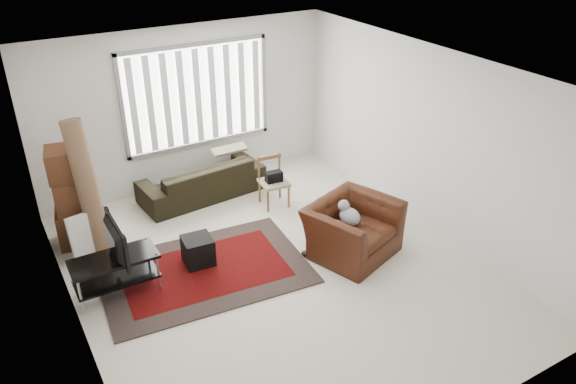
{
  "coord_description": "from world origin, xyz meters",
  "views": [
    {
      "loc": [
        -2.97,
        -5.38,
        4.49
      ],
      "look_at": [
        0.27,
        0.15,
        1.05
      ],
      "focal_mm": 35.0,
      "sensor_mm": 36.0,
      "label": 1
    }
  ],
  "objects_px": {
    "tv_stand": "(115,268)",
    "moving_boxes": "(75,200)",
    "armchair": "(353,226)",
    "sofa": "(201,175)",
    "side_chair": "(273,180)"
  },
  "relations": [
    {
      "from": "tv_stand",
      "to": "moving_boxes",
      "type": "bearing_deg",
      "value": 94.68
    },
    {
      "from": "moving_boxes",
      "to": "armchair",
      "type": "xyz_separation_m",
      "value": [
        3.19,
        -2.22,
        -0.24
      ]
    },
    {
      "from": "armchair",
      "to": "tv_stand",
      "type": "bearing_deg",
      "value": 147.23
    },
    {
      "from": "armchair",
      "to": "sofa",
      "type": "bearing_deg",
      "value": 94.81
    },
    {
      "from": "side_chair",
      "to": "moving_boxes",
      "type": "bearing_deg",
      "value": 177.25
    },
    {
      "from": "side_chair",
      "to": "armchair",
      "type": "distance_m",
      "value": 1.79
    },
    {
      "from": "tv_stand",
      "to": "sofa",
      "type": "relative_size",
      "value": 0.52
    },
    {
      "from": "tv_stand",
      "to": "side_chair",
      "type": "height_order",
      "value": "side_chair"
    },
    {
      "from": "moving_boxes",
      "to": "armchair",
      "type": "bearing_deg",
      "value": -34.89
    },
    {
      "from": "tv_stand",
      "to": "sofa",
      "type": "xyz_separation_m",
      "value": [
        1.92,
        1.85,
        0.01
      ]
    },
    {
      "from": "tv_stand",
      "to": "side_chair",
      "type": "distance_m",
      "value": 2.99
    },
    {
      "from": "moving_boxes",
      "to": "sofa",
      "type": "height_order",
      "value": "moving_boxes"
    },
    {
      "from": "sofa",
      "to": "side_chair",
      "type": "relative_size",
      "value": 2.58
    },
    {
      "from": "tv_stand",
      "to": "sofa",
      "type": "height_order",
      "value": "sofa"
    },
    {
      "from": "side_chair",
      "to": "sofa",
      "type": "bearing_deg",
      "value": 142.54
    }
  ]
}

